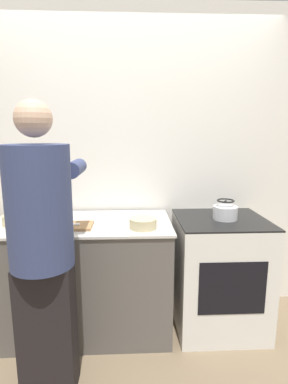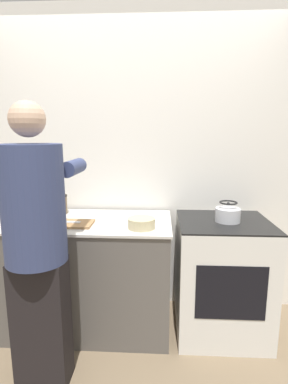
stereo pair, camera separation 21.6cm
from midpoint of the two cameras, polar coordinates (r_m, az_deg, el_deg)
name	(u,v)px [view 2 (the right image)]	position (r m, az deg, el deg)	size (l,w,h in m)	color
ground_plane	(128,353)	(2.45, -0.20, -28.37)	(12.00, 12.00, 0.00)	#7A664C
wall_back	(135,163)	(2.63, 0.72, 5.49)	(8.00, 0.05, 2.60)	white
counter	(85,273)	(2.53, -8.63, -15.09)	(1.37, 0.69, 0.89)	#5B5651
oven	(221,276)	(2.54, 16.99, -15.17)	(0.69, 0.64, 0.91)	silver
person	(37,241)	(1.85, -16.59, -8.95)	(0.40, 0.64, 1.73)	black
cutting_board	(66,224)	(2.28, -12.01, -5.95)	(0.39, 0.21, 0.02)	#A87A4C
knife	(67,222)	(2.27, -11.85, -5.65)	(0.19, 0.04, 0.01)	silver
kettle	(228,213)	(2.35, 18.25, -3.89)	(0.19, 0.19, 0.15)	silver
bowl_prep	(141,223)	(2.14, 2.42, -6.00)	(0.20, 0.20, 0.07)	#C6B789
bowl_mixing	(18,217)	(2.46, -20.59, -4.43)	(0.14, 0.14, 0.07)	#C6B789
canister_jar	(60,204)	(2.59, -13.48, -2.31)	(0.13, 0.13, 0.16)	#756047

